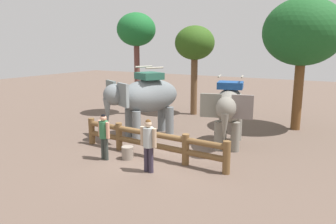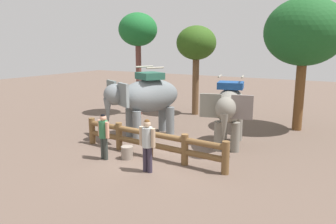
{
  "view_description": "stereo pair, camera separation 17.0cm",
  "coord_description": "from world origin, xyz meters",
  "px_view_note": "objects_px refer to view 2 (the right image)",
  "views": [
    {
      "loc": [
        6.01,
        -9.52,
        3.9
      ],
      "look_at": [
        0.0,
        1.0,
        1.4
      ],
      "focal_mm": 34.52,
      "sensor_mm": 36.0,
      "label": 1
    },
    {
      "loc": [
        6.16,
        -9.43,
        3.9
      ],
      "look_at": [
        0.0,
        1.0,
        1.4
      ],
      "focal_mm": 34.52,
      "sensor_mm": 36.0,
      "label": 2
    }
  ],
  "objects_px": {
    "elephant_center": "(229,108)",
    "tree_far_left": "(196,45)",
    "elephant_near_left": "(145,97)",
    "feed_bucket": "(127,153)",
    "log_fence": "(150,140)",
    "tourist_man_in_blue": "(104,133)",
    "tourist_woman_in_black": "(147,142)",
    "tree_far_right": "(138,32)",
    "tree_back_center": "(304,33)"
  },
  "relations": [
    {
      "from": "log_fence",
      "to": "tree_far_left",
      "type": "height_order",
      "value": "tree_far_left"
    },
    {
      "from": "log_fence",
      "to": "tourist_woman_in_black",
      "type": "distance_m",
      "value": 1.47
    },
    {
      "from": "elephant_center",
      "to": "feed_bucket",
      "type": "distance_m",
      "value": 4.25
    },
    {
      "from": "tree_far_right",
      "to": "elephant_center",
      "type": "bearing_deg",
      "value": -26.23
    },
    {
      "from": "tourist_woman_in_black",
      "to": "tree_far_right",
      "type": "bearing_deg",
      "value": 127.21
    },
    {
      "from": "tourist_man_in_blue",
      "to": "feed_bucket",
      "type": "height_order",
      "value": "tourist_man_in_blue"
    },
    {
      "from": "tree_far_left",
      "to": "tourist_woman_in_black",
      "type": "bearing_deg",
      "value": -73.72
    },
    {
      "from": "elephant_center",
      "to": "tourist_man_in_blue",
      "type": "height_order",
      "value": "elephant_center"
    },
    {
      "from": "log_fence",
      "to": "tree_far_right",
      "type": "xyz_separation_m",
      "value": [
        -4.57,
        5.77,
        4.04
      ]
    },
    {
      "from": "feed_bucket",
      "to": "elephant_near_left",
      "type": "bearing_deg",
      "value": 111.8
    },
    {
      "from": "elephant_center",
      "to": "tree_far_right",
      "type": "height_order",
      "value": "tree_far_right"
    },
    {
      "from": "tree_far_left",
      "to": "tree_back_center",
      "type": "bearing_deg",
      "value": -7.24
    },
    {
      "from": "tourist_man_in_blue",
      "to": "tree_far_right",
      "type": "xyz_separation_m",
      "value": [
        -3.35,
        6.79,
        3.71
      ]
    },
    {
      "from": "elephant_near_left",
      "to": "tourist_man_in_blue",
      "type": "bearing_deg",
      "value": -81.97
    },
    {
      "from": "elephant_near_left",
      "to": "tourist_woman_in_black",
      "type": "xyz_separation_m",
      "value": [
        2.41,
        -3.41,
        -0.72
      ]
    },
    {
      "from": "log_fence",
      "to": "tourist_man_in_blue",
      "type": "distance_m",
      "value": 1.63
    },
    {
      "from": "tree_back_center",
      "to": "feed_bucket",
      "type": "height_order",
      "value": "tree_back_center"
    },
    {
      "from": "elephant_center",
      "to": "tree_far_left",
      "type": "distance_m",
      "value": 6.58
    },
    {
      "from": "elephant_center",
      "to": "tree_far_right",
      "type": "bearing_deg",
      "value": 153.77
    },
    {
      "from": "tree_far_left",
      "to": "elephant_center",
      "type": "bearing_deg",
      "value": -52.05
    },
    {
      "from": "log_fence",
      "to": "elephant_near_left",
      "type": "bearing_deg",
      "value": 127.34
    },
    {
      "from": "tourist_woman_in_black",
      "to": "feed_bucket",
      "type": "relative_size",
      "value": 3.8
    },
    {
      "from": "tree_far_left",
      "to": "feed_bucket",
      "type": "height_order",
      "value": "tree_far_left"
    },
    {
      "from": "elephant_near_left",
      "to": "feed_bucket",
      "type": "height_order",
      "value": "elephant_near_left"
    },
    {
      "from": "tree_back_center",
      "to": "tree_far_right",
      "type": "xyz_separation_m",
      "value": [
        -8.46,
        -0.88,
        0.19
      ]
    },
    {
      "from": "elephant_near_left",
      "to": "tourist_woman_in_black",
      "type": "distance_m",
      "value": 4.24
    },
    {
      "from": "elephant_center",
      "to": "tree_back_center",
      "type": "xyz_separation_m",
      "value": [
        1.89,
        4.12,
        2.89
      ]
    },
    {
      "from": "tree_back_center",
      "to": "feed_bucket",
      "type": "relative_size",
      "value": 13.4
    },
    {
      "from": "tourist_woman_in_black",
      "to": "elephant_near_left",
      "type": "bearing_deg",
      "value": 125.19
    },
    {
      "from": "elephant_center",
      "to": "tourist_woman_in_black",
      "type": "relative_size",
      "value": 1.94
    },
    {
      "from": "tourist_woman_in_black",
      "to": "elephant_center",
      "type": "bearing_deg",
      "value": 71.37
    },
    {
      "from": "tree_far_right",
      "to": "feed_bucket",
      "type": "xyz_separation_m",
      "value": [
        4.02,
        -6.37,
        -4.42
      ]
    },
    {
      "from": "tree_far_left",
      "to": "tree_far_right",
      "type": "bearing_deg",
      "value": -150.26
    },
    {
      "from": "log_fence",
      "to": "tree_back_center",
      "type": "height_order",
      "value": "tree_back_center"
    },
    {
      "from": "tourist_woman_in_black",
      "to": "tourist_man_in_blue",
      "type": "distance_m",
      "value": 1.96
    },
    {
      "from": "elephant_near_left",
      "to": "tourist_woman_in_black",
      "type": "height_order",
      "value": "elephant_near_left"
    },
    {
      "from": "elephant_near_left",
      "to": "tree_far_right",
      "type": "bearing_deg",
      "value": 129.05
    },
    {
      "from": "log_fence",
      "to": "tourist_man_in_blue",
      "type": "relative_size",
      "value": 3.73
    },
    {
      "from": "elephant_near_left",
      "to": "tree_far_left",
      "type": "bearing_deg",
      "value": 91.11
    },
    {
      "from": "elephant_center",
      "to": "elephant_near_left",
      "type": "bearing_deg",
      "value": -174.75
    },
    {
      "from": "tree_back_center",
      "to": "feed_bucket",
      "type": "distance_m",
      "value": 9.49
    },
    {
      "from": "log_fence",
      "to": "tourist_woman_in_black",
      "type": "relative_size",
      "value": 3.55
    },
    {
      "from": "tree_far_left",
      "to": "feed_bucket",
      "type": "relative_size",
      "value": 11.13
    },
    {
      "from": "tree_back_center",
      "to": "elephant_center",
      "type": "bearing_deg",
      "value": -114.6
    },
    {
      "from": "elephant_near_left",
      "to": "tree_back_center",
      "type": "height_order",
      "value": "tree_back_center"
    },
    {
      "from": "log_fence",
      "to": "feed_bucket",
      "type": "bearing_deg",
      "value": -133.21
    },
    {
      "from": "tree_far_right",
      "to": "elephant_near_left",
      "type": "bearing_deg",
      "value": -50.95
    },
    {
      "from": "elephant_center",
      "to": "tourist_woman_in_black",
      "type": "distance_m",
      "value": 4.0
    },
    {
      "from": "tourist_woman_in_black",
      "to": "tree_back_center",
      "type": "relative_size",
      "value": 0.28
    },
    {
      "from": "tourist_woman_in_black",
      "to": "tree_back_center",
      "type": "xyz_separation_m",
      "value": [
        3.15,
        7.87,
        3.47
      ]
    }
  ]
}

